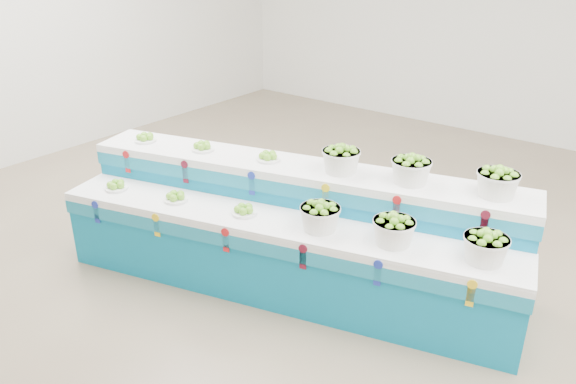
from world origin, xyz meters
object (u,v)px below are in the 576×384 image
object	(u,v)px
display_stand	(288,230)
plate_upper_mid	(203,146)
basket_upper_right	(498,182)
basket_lower_left	(320,216)

from	to	relation	value
display_stand	plate_upper_mid	world-z (taller)	plate_upper_mid
display_stand	plate_upper_mid	xyz separation A→B (m)	(-0.98, -0.01, 0.55)
plate_upper_mid	basket_upper_right	distance (m)	2.56
display_stand	basket_upper_right	bearing A→B (deg)	8.65
display_stand	basket_upper_right	size ratio (longest dim) A/B	12.38
display_stand	plate_upper_mid	bearing A→B (deg)	165.61
display_stand	basket_upper_right	distance (m)	1.74
display_stand	basket_lower_left	distance (m)	0.55
display_stand	basket_lower_left	size ratio (longest dim) A/B	12.38
display_stand	plate_upper_mid	distance (m)	1.13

